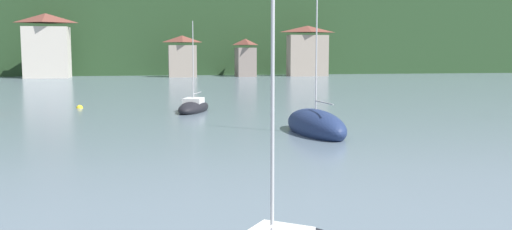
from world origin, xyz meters
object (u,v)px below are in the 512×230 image
shore_building_west (47,47)px  shore_building_central (245,58)px  mooring_buoy_mid (80,108)px  sailboat_far_5 (194,107)px  shore_building_westcentral (182,57)px  shore_building_eastcentral (307,52)px  sailboat_mid_6 (315,126)px

shore_building_west → shore_building_central: (31.45, 0.26, -1.83)m
mooring_buoy_mid → shore_building_central: bearing=68.0°
sailboat_far_5 → mooring_buoy_mid: size_ratio=13.58×
shore_building_westcentral → shore_building_eastcentral: 20.98m
sailboat_mid_6 → mooring_buoy_mid: sailboat_mid_6 is taller
sailboat_far_5 → shore_building_central: bearing=-174.1°
shore_building_westcentral → shore_building_eastcentral: size_ratio=0.79×
shore_building_westcentral → mooring_buoy_mid: 50.70m
sailboat_far_5 → shore_building_west: bearing=-141.7°
sailboat_mid_6 → shore_building_central: bearing=-11.7°
sailboat_mid_6 → mooring_buoy_mid: (-13.23, 15.23, -0.38)m
mooring_buoy_mid → shore_building_westcentral: bearing=78.8°
sailboat_mid_6 → mooring_buoy_mid: bearing=35.5°
sailboat_mid_6 → shore_building_eastcentral: bearing=-20.7°
shore_building_eastcentral → sailboat_mid_6: shore_building_eastcentral is taller
shore_building_westcentral → sailboat_mid_6: size_ratio=0.83×
shore_building_westcentral → shore_building_central: (10.48, 0.76, -0.22)m
shore_building_central → sailboat_far_5: (-12.36, -54.07, -2.75)m
shore_building_eastcentral → sailboat_mid_6: 67.30m
shore_building_westcentral → shore_building_west: bearing=178.6°
shore_building_west → mooring_buoy_mid: size_ratio=21.23×
sailboat_far_5 → sailboat_mid_6: sailboat_mid_6 is taller
shore_building_eastcentral → shore_building_central: bearing=175.8°
shore_building_central → sailboat_mid_6: size_ratio=0.78×
shore_building_west → shore_building_central: shore_building_west is taller
shore_building_central → shore_building_west: bearing=-179.5°
sailboat_far_5 → sailboat_mid_6: bearing=43.2°
shore_building_eastcentral → mooring_buoy_mid: size_ratio=17.87×
shore_building_west → shore_building_eastcentral: size_ratio=1.19×
shore_building_eastcentral → sailboat_mid_6: bearing=-105.2°
sailboat_far_5 → sailboat_mid_6: (5.25, -11.55, 0.11)m
shore_building_central → sailboat_mid_6: sailboat_mid_6 is taller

